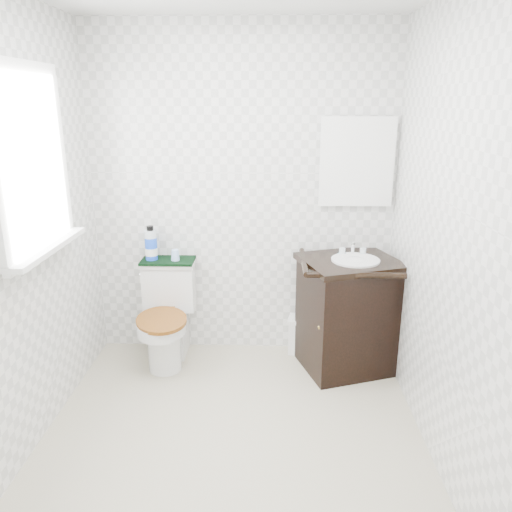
# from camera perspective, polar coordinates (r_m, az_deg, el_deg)

# --- Properties ---
(floor) EXTENTS (2.40, 2.40, 0.00)m
(floor) POSITION_cam_1_polar(r_m,az_deg,el_deg) (3.02, -2.80, -20.72)
(floor) COLOR #BCB398
(floor) RESTS_ON ground
(wall_back) EXTENTS (2.40, 0.00, 2.40)m
(wall_back) POSITION_cam_1_polar(r_m,az_deg,el_deg) (3.64, -1.59, 6.85)
(wall_back) COLOR silver
(wall_back) RESTS_ON ground
(wall_front) EXTENTS (2.40, 0.00, 2.40)m
(wall_front) POSITION_cam_1_polar(r_m,az_deg,el_deg) (1.36, -7.59, -11.84)
(wall_front) COLOR silver
(wall_front) RESTS_ON ground
(wall_left) EXTENTS (0.00, 2.40, 2.40)m
(wall_left) POSITION_cam_1_polar(r_m,az_deg,el_deg) (2.79, -26.36, 1.80)
(wall_left) COLOR silver
(wall_left) RESTS_ON ground
(wall_right) EXTENTS (0.00, 2.40, 2.40)m
(wall_right) POSITION_cam_1_polar(r_m,az_deg,el_deg) (2.62, 21.58, 1.47)
(wall_right) COLOR silver
(wall_right) RESTS_ON ground
(window) EXTENTS (0.02, 0.70, 0.90)m
(window) POSITION_cam_1_polar(r_m,az_deg,el_deg) (2.93, -24.51, 9.73)
(window) COLOR white
(window) RESTS_ON wall_left
(mirror) EXTENTS (0.50, 0.02, 0.60)m
(mirror) POSITION_cam_1_polar(r_m,az_deg,el_deg) (3.62, 11.45, 10.47)
(mirror) COLOR silver
(mirror) RESTS_ON wall_back
(toilet) EXTENTS (0.43, 0.64, 0.73)m
(toilet) POSITION_cam_1_polar(r_m,az_deg,el_deg) (3.75, -10.07, -7.11)
(toilet) COLOR silver
(toilet) RESTS_ON floor
(vanity) EXTENTS (0.77, 0.71, 0.92)m
(vanity) POSITION_cam_1_polar(r_m,az_deg,el_deg) (3.61, 10.41, -6.28)
(vanity) COLOR black
(vanity) RESTS_ON floor
(trash_bin) EXTENTS (0.23, 0.19, 0.29)m
(trash_bin) POSITION_cam_1_polar(r_m,az_deg,el_deg) (3.88, 5.19, -8.97)
(trash_bin) COLOR white
(trash_bin) RESTS_ON floor
(towel) EXTENTS (0.39, 0.22, 0.02)m
(towel) POSITION_cam_1_polar(r_m,az_deg,el_deg) (3.71, -10.04, -0.53)
(towel) COLOR black
(towel) RESTS_ON toilet
(mouthwash_bottle) EXTENTS (0.09, 0.09, 0.25)m
(mouthwash_bottle) POSITION_cam_1_polar(r_m,az_deg,el_deg) (3.70, -11.91, 1.32)
(mouthwash_bottle) COLOR blue
(mouthwash_bottle) RESTS_ON towel
(cup) EXTENTS (0.06, 0.06, 0.08)m
(cup) POSITION_cam_1_polar(r_m,az_deg,el_deg) (3.67, -9.22, 0.12)
(cup) COLOR #9AC1FC
(cup) RESTS_ON towel
(soap_bar) EXTENTS (0.07, 0.04, 0.02)m
(soap_bar) POSITION_cam_1_polar(r_m,az_deg,el_deg) (3.57, 9.82, 0.31)
(soap_bar) COLOR #186D73
(soap_bar) RESTS_ON vanity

